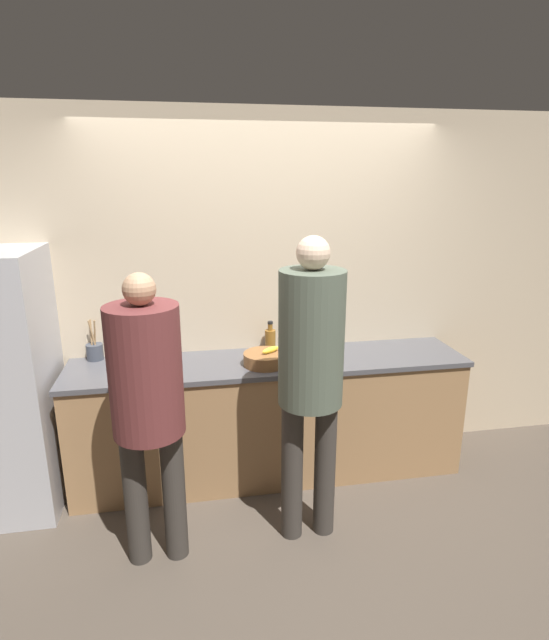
% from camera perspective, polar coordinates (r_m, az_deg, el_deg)
% --- Properties ---
extents(ground_plane, '(14.00, 14.00, 0.00)m').
position_cam_1_polar(ground_plane, '(3.66, 0.41, -19.64)').
color(ground_plane, '#4C4238').
extents(wall_back, '(5.20, 0.06, 2.60)m').
position_cam_1_polar(wall_back, '(3.70, -1.39, 3.00)').
color(wall_back, '#C6B293').
rests_on(wall_back, ground_plane).
extents(counter, '(2.80, 0.63, 0.89)m').
position_cam_1_polar(counter, '(3.72, -0.58, -10.95)').
color(counter, '#9E754C').
rests_on(counter, ground_plane).
extents(refrigerator, '(0.61, 0.70, 1.72)m').
position_cam_1_polar(refrigerator, '(3.65, -28.69, -6.50)').
color(refrigerator, '#B7B7BC').
rests_on(refrigerator, ground_plane).
extents(person_left, '(0.38, 0.38, 1.68)m').
position_cam_1_polar(person_left, '(2.76, -14.34, -8.29)').
color(person_left, '#38332D').
rests_on(person_left, ground_plane).
extents(person_center, '(0.37, 0.37, 1.84)m').
position_cam_1_polar(person_center, '(2.83, 4.17, -5.09)').
color(person_center, '#38332D').
rests_on(person_center, ground_plane).
extents(fruit_bowl, '(0.30, 0.30, 0.13)m').
position_cam_1_polar(fruit_bowl, '(3.43, -1.05, -4.43)').
color(fruit_bowl, brown).
rests_on(fruit_bowl, counter).
extents(utensil_crock, '(0.12, 0.12, 0.29)m').
position_cam_1_polar(utensil_crock, '(3.74, -19.86, -3.34)').
color(utensil_crock, '#3D424C').
rests_on(utensil_crock, counter).
extents(bottle_amber, '(0.08, 0.08, 0.23)m').
position_cam_1_polar(bottle_amber, '(3.69, -0.49, -2.21)').
color(bottle_amber, brown).
rests_on(bottle_amber, counter).
extents(bottle_green, '(0.06, 0.06, 0.21)m').
position_cam_1_polar(bottle_green, '(3.74, 3.98, -2.06)').
color(bottle_green, '#236033').
rests_on(bottle_green, counter).
extents(cup_blue, '(0.09, 0.09, 0.10)m').
position_cam_1_polar(cup_blue, '(3.75, 6.20, -2.59)').
color(cup_blue, '#335184').
rests_on(cup_blue, counter).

